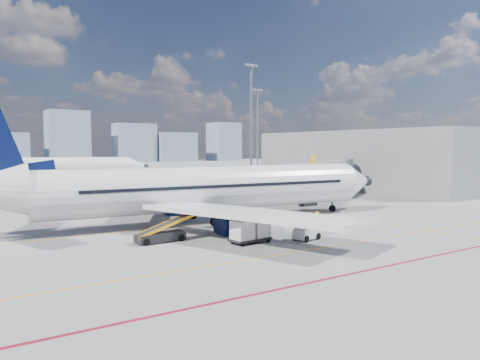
{
  "coord_description": "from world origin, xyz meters",
  "views": [
    {
      "loc": [
        -21.83,
        -30.25,
        7.2
      ],
      "look_at": [
        3.52,
        7.76,
        4.0
      ],
      "focal_mm": 35.0,
      "sensor_mm": 36.0,
      "label": 1
    }
  ],
  "objects_px": {
    "second_aircraft": "(35,168)",
    "baggage_tug": "(306,231)",
    "belt_loader": "(162,234)",
    "main_aircraft": "(195,190)",
    "cargo_dolly": "(251,230)",
    "ramp_worker": "(317,223)"
  },
  "relations": [
    {
      "from": "ramp_worker",
      "to": "cargo_dolly",
      "type": "bearing_deg",
      "value": 123.14
    },
    {
      "from": "baggage_tug",
      "to": "cargo_dolly",
      "type": "distance_m",
      "value": 4.41
    },
    {
      "from": "baggage_tug",
      "to": "belt_loader",
      "type": "bearing_deg",
      "value": 137.45
    },
    {
      "from": "main_aircraft",
      "to": "belt_loader",
      "type": "bearing_deg",
      "value": -130.25
    },
    {
      "from": "baggage_tug",
      "to": "belt_loader",
      "type": "height_order",
      "value": "belt_loader"
    },
    {
      "from": "baggage_tug",
      "to": "cargo_dolly",
      "type": "bearing_deg",
      "value": 147.23
    },
    {
      "from": "main_aircraft",
      "to": "baggage_tug",
      "type": "relative_size",
      "value": 19.09
    },
    {
      "from": "second_aircraft",
      "to": "belt_loader",
      "type": "height_order",
      "value": "second_aircraft"
    },
    {
      "from": "second_aircraft",
      "to": "belt_loader",
      "type": "xyz_separation_m",
      "value": [
        -2.2,
        -62.78,
        -2.65
      ]
    },
    {
      "from": "main_aircraft",
      "to": "second_aircraft",
      "type": "bearing_deg",
      "value": 99.0
    },
    {
      "from": "main_aircraft",
      "to": "cargo_dolly",
      "type": "bearing_deg",
      "value": -89.85
    },
    {
      "from": "second_aircraft",
      "to": "ramp_worker",
      "type": "xyz_separation_m",
      "value": [
        9.52,
        -67.37,
        -2.24
      ]
    },
    {
      "from": "baggage_tug",
      "to": "second_aircraft",
      "type": "bearing_deg",
      "value": 84.04
    },
    {
      "from": "ramp_worker",
      "to": "main_aircraft",
      "type": "bearing_deg",
      "value": 64.78
    },
    {
      "from": "main_aircraft",
      "to": "baggage_tug",
      "type": "distance_m",
      "value": 12.54
    },
    {
      "from": "baggage_tug",
      "to": "belt_loader",
      "type": "relative_size",
      "value": 0.42
    },
    {
      "from": "second_aircraft",
      "to": "ramp_worker",
      "type": "bearing_deg",
      "value": -62.35
    },
    {
      "from": "baggage_tug",
      "to": "cargo_dolly",
      "type": "xyz_separation_m",
      "value": [
        -4.12,
        1.56,
        0.27
      ]
    },
    {
      "from": "second_aircraft",
      "to": "belt_loader",
      "type": "bearing_deg",
      "value": -72.4
    },
    {
      "from": "second_aircraft",
      "to": "baggage_tug",
      "type": "relative_size",
      "value": 17.6
    },
    {
      "from": "second_aircraft",
      "to": "baggage_tug",
      "type": "bearing_deg",
      "value": -64.27
    },
    {
      "from": "belt_loader",
      "to": "ramp_worker",
      "type": "xyz_separation_m",
      "value": [
        11.72,
        -4.59,
        0.41
      ]
    }
  ]
}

